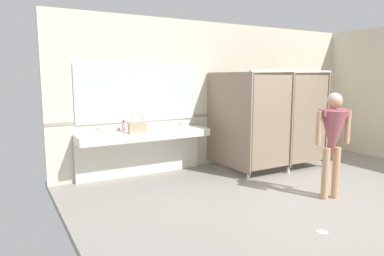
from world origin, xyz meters
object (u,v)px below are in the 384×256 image
(paper_cup, at_px, (171,128))
(handbag, at_px, (137,127))
(person_standing, at_px, (333,133))
(soap_dispenser, at_px, (124,127))

(paper_cup, bearing_deg, handbag, -178.57)
(paper_cup, bearing_deg, person_standing, -56.20)
(soap_dispenser, bearing_deg, handbag, -64.52)
(handbag, relative_size, paper_cup, 4.01)
(soap_dispenser, bearing_deg, paper_cup, -19.36)
(handbag, relative_size, soap_dispenser, 1.78)
(person_standing, xyz_separation_m, handbag, (-2.22, 2.29, -0.03))
(person_standing, distance_m, handbag, 3.19)
(soap_dispenser, height_order, paper_cup, soap_dispenser)
(soap_dispenser, relative_size, paper_cup, 2.26)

